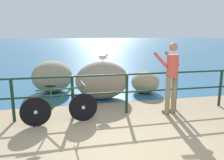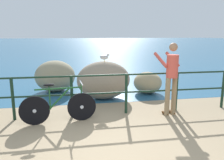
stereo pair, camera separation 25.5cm
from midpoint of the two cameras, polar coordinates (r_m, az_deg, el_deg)
The scene contains 9 objects.
ground_plane at distance 23.34m, azimuth -7.96°, elevation 6.64°, with size 120.00×120.00×0.10m, color #937F60.
sea_surface at distance 51.24m, azimuth -9.02°, elevation 9.41°, with size 120.00×90.00×0.01m, color #285B7F.
promenade_railing at distance 5.50m, azimuth -1.86°, elevation -2.55°, with size 9.49×0.07×1.02m.
bicycle at distance 5.19m, azimuth -11.98°, elevation -6.53°, with size 1.70×0.48×0.92m.
person_at_railing at distance 5.66m, azimuth 16.08°, elevation 1.08°, with size 0.55×0.68×1.78m.
breakwater_boulder_main at distance 6.90m, azimuth -1.09°, elevation -0.05°, with size 1.64×1.07×1.17m.
breakwater_boulder_left at distance 8.01m, azimuth -13.38°, elevation 0.98°, with size 1.37×1.27×1.08m.
breakwater_boulder_right at distance 7.73m, azimuth 9.98°, elevation -0.64°, with size 0.94×1.00×0.72m.
seagull at distance 6.73m, azimuth -0.86°, elevation 5.88°, with size 0.34×0.16×0.23m.
Camera 2 is at (-0.60, -3.27, 2.00)m, focal length 35.99 mm.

